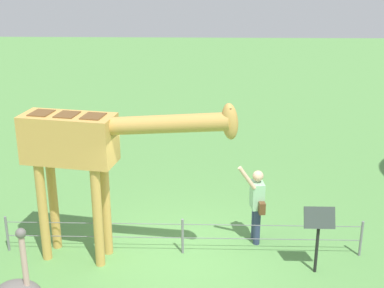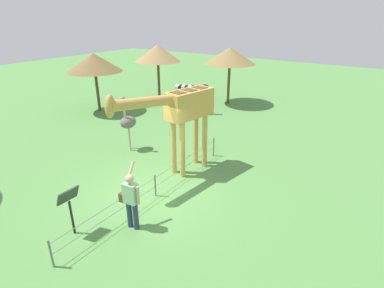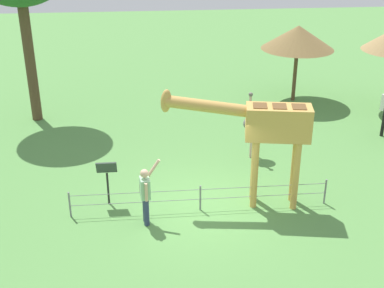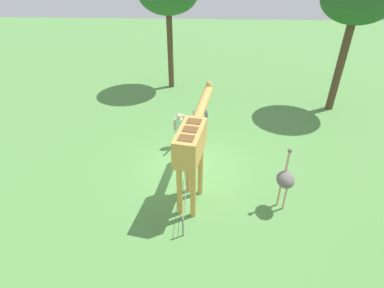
# 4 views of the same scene
# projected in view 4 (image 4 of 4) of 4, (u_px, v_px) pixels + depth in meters

# --- Properties ---
(ground_plane) EXTENTS (60.00, 60.00, 0.00)m
(ground_plane) POSITION_uv_depth(u_px,v_px,m) (193.00, 166.00, 12.16)
(ground_plane) COLOR #568E47
(giraffe) EXTENTS (4.00, 1.19, 3.29)m
(giraffe) POSITION_uv_depth(u_px,v_px,m) (193.00, 141.00, 9.47)
(giraffe) COLOR gold
(giraffe) RESTS_ON ground_plane
(visitor) EXTENTS (0.58, 0.58, 1.76)m
(visitor) POSITION_uv_depth(u_px,v_px,m) (180.00, 128.00, 12.94)
(visitor) COLOR navy
(visitor) RESTS_ON ground_plane
(ostrich) EXTENTS (0.70, 0.56, 2.25)m
(ostrich) POSITION_uv_depth(u_px,v_px,m) (285.00, 179.00, 9.63)
(ostrich) COLOR #CC9E93
(ostrich) RESTS_ON ground_plane
(tree_east) EXTENTS (3.27, 3.27, 6.63)m
(tree_east) POSITION_uv_depth(u_px,v_px,m) (358.00, 0.00, 13.63)
(tree_east) COLOR brown
(tree_east) RESTS_ON ground_plane
(info_sign) EXTENTS (0.56, 0.21, 1.32)m
(info_sign) POSITION_uv_depth(u_px,v_px,m) (206.00, 116.00, 13.73)
(info_sign) COLOR black
(info_sign) RESTS_ON ground_plane
(wire_fence) EXTENTS (7.05, 0.05, 0.75)m
(wire_fence) POSITION_uv_depth(u_px,v_px,m) (189.00, 158.00, 11.94)
(wire_fence) COLOR slate
(wire_fence) RESTS_ON ground_plane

